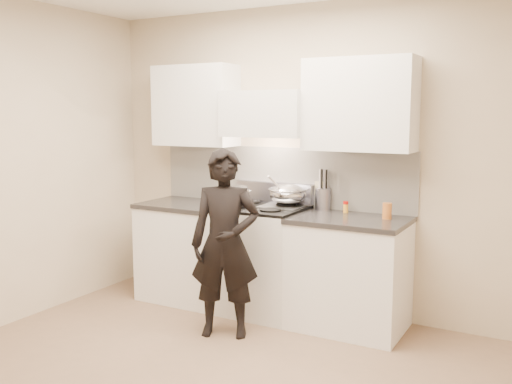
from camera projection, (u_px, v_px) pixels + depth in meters
ground_plane at (197, 383)px, 3.74m from camera, size 4.00×4.00×0.00m
room_shell at (218, 137)px, 3.87m from camera, size 4.04×3.54×2.70m
stove at (260, 259)px, 5.06m from camera, size 0.76×0.65×0.96m
counter_right at (349, 273)px, 4.66m from camera, size 0.92×0.67×0.92m
counter_left at (188, 250)px, 5.43m from camera, size 0.82×0.67×0.92m
wok at (288, 194)px, 5.01m from camera, size 0.35×0.43×0.28m
stock_pot at (234, 196)px, 4.96m from camera, size 0.35×0.27×0.16m
utensil_crock at (323, 197)px, 4.96m from camera, size 0.13×0.13×0.35m
spice_jar at (346, 207)px, 4.82m from camera, size 0.04×0.04×0.10m
oil_glass at (387, 211)px, 4.54m from camera, size 0.07×0.07×0.13m
person at (225, 244)px, 4.47m from camera, size 0.64×0.54×1.49m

